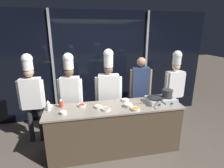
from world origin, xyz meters
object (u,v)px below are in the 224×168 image
prep_bowl_mushrooms (106,109)px  serving_spoon_slotted (140,103)px  prep_bowl_rice (63,112)px  chef_line (108,88)px  frying_pan (155,97)px  prep_bowl_onion (125,100)px  chef_pastry (174,84)px  chef_sous (70,90)px  prep_bowl_shrimp (98,107)px  prep_bowl_noodles (50,106)px  chef_head (31,92)px  prep_bowl_bell_pepper (82,105)px  squeeze_bottle_chili (61,103)px  squeeze_bottle_clear (48,106)px  prep_bowl_bean_sprouts (128,105)px  person_guest (140,87)px  prep_bowl_carrots (135,109)px  portable_stove (161,100)px  stock_pot (167,93)px

prep_bowl_mushrooms → serving_spoon_slotted: prep_bowl_mushrooms is taller
prep_bowl_rice → chef_line: chef_line is taller
frying_pan → prep_bowl_rice: 1.68m
prep_bowl_onion → chef_pastry: 1.36m
prep_bowl_onion → chef_sous: bearing=160.0°
prep_bowl_shrimp → prep_bowl_noodles: prep_bowl_shrimp is taller
prep_bowl_rice → chef_head: bearing=130.4°
prep_bowl_bell_pepper → chef_line: bearing=39.0°
prep_bowl_onion → prep_bowl_bell_pepper: size_ratio=1.01×
prep_bowl_bell_pepper → chef_head: 1.07m
squeeze_bottle_chili → chef_head: size_ratio=0.09×
squeeze_bottle_clear → prep_bowl_bean_sprouts: 1.39m
squeeze_bottle_chili → person_guest: bearing=15.4°
prep_bowl_bell_pepper → person_guest: 1.40m
prep_bowl_carrots → portable_stove: bearing=20.2°
chef_head → chef_sous: same height
prep_bowl_bean_sprouts → prep_bowl_carrots: (0.08, -0.15, -0.01)m
chef_pastry → chef_head: bearing=-4.7°
stock_pot → squeeze_bottle_clear: 2.17m
prep_bowl_shrimp → prep_bowl_onion: (0.55, 0.20, 0.00)m
prep_bowl_shrimp → squeeze_bottle_chili: bearing=165.3°
frying_pan → person_guest: 0.63m
portable_stove → prep_bowl_shrimp: bearing=-180.0°
chef_head → prep_bowl_bell_pepper: bearing=155.2°
prep_bowl_onion → person_guest: 0.64m
stock_pot → prep_bowl_bean_sprouts: bearing=-175.3°
squeeze_bottle_clear → prep_bowl_rice: size_ratio=1.70×
squeeze_bottle_chili → prep_bowl_mushrooms: bearing=-20.5°
squeeze_bottle_clear → squeeze_bottle_chili: bearing=25.9°
prep_bowl_bell_pepper → chef_head: bearing=152.7°
frying_pan → squeeze_bottle_chili: 1.73m
frying_pan → serving_spoon_slotted: size_ratio=1.97×
prep_bowl_rice → chef_sous: (0.11, 0.70, 0.14)m
chef_pastry → squeeze_bottle_chili: bearing=5.5°
chef_sous → prep_bowl_mushrooms: bearing=139.0°
prep_bowl_rice → prep_bowl_onion: 1.19m
prep_bowl_bean_sprouts → prep_bowl_bell_pepper: bearing=166.5°
prep_bowl_carrots → person_guest: bearing=64.6°
prep_bowl_onion → prep_bowl_noodles: prep_bowl_onion is taller
chef_sous → portable_stove: bearing=169.1°
prep_bowl_onion → prep_bowl_shrimp: bearing=-160.4°
stock_pot → serving_spoon_slotted: 0.55m
portable_stove → frying_pan: size_ratio=0.96×
portable_stove → prep_bowl_mushrooms: portable_stove is taller
frying_pan → prep_bowl_noodles: frying_pan is taller
frying_pan → prep_bowl_mushrooms: 0.97m
prep_bowl_bell_pepper → chef_sous: 0.51m
stock_pot → chef_sous: size_ratio=0.12×
prep_bowl_mushrooms → chef_pastry: bearing=23.2°
stock_pot → prep_bowl_onion: size_ratio=1.54×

